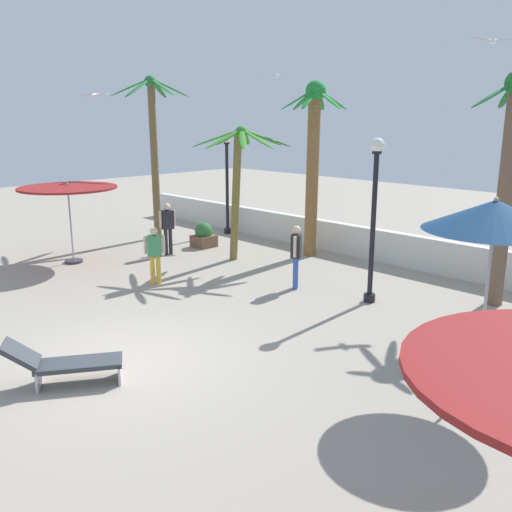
{
  "coord_description": "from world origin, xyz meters",
  "views": [
    {
      "loc": [
        8.45,
        -4.84,
        4.36
      ],
      "look_at": [
        0.0,
        3.33,
        1.4
      ],
      "focal_mm": 38.95,
      "sensor_mm": 36.0,
      "label": 1
    }
  ],
  "objects_px": {
    "lamp_post_0": "(374,209)",
    "seagull_1": "(277,75)",
    "palm_tree_1": "(509,167)",
    "lounge_chair_0": "(64,362)",
    "guest_1": "(168,224)",
    "seagull_0": "(95,95)",
    "guest_0": "(296,251)",
    "planter": "(204,236)",
    "palm_tree_2": "(153,138)",
    "seagull_2": "(492,41)",
    "patio_umbrella_0": "(68,192)",
    "guest_2": "(155,250)",
    "palm_tree_0": "(313,152)",
    "palm_tree_3": "(239,170)",
    "lamp_post_1": "(227,179)",
    "patio_umbrella_2": "(495,217)"
  },
  "relations": [
    {
      "from": "seagull_0",
      "to": "palm_tree_1",
      "type": "bearing_deg",
      "value": 21.91
    },
    {
      "from": "lamp_post_1",
      "to": "seagull_1",
      "type": "height_order",
      "value": "seagull_1"
    },
    {
      "from": "guest_1",
      "to": "seagull_2",
      "type": "bearing_deg",
      "value": 27.4
    },
    {
      "from": "palm_tree_1",
      "to": "guest_1",
      "type": "distance_m",
      "value": 10.1
    },
    {
      "from": "guest_1",
      "to": "seagull_1",
      "type": "relative_size",
      "value": 1.67
    },
    {
      "from": "patio_umbrella_0",
      "to": "lounge_chair_0",
      "type": "xyz_separation_m",
      "value": [
        7.43,
        -3.83,
        -1.79
      ]
    },
    {
      "from": "palm_tree_3",
      "to": "planter",
      "type": "xyz_separation_m",
      "value": [
        -2.3,
        0.43,
        -2.44
      ]
    },
    {
      "from": "palm_tree_0",
      "to": "seagull_2",
      "type": "relative_size",
      "value": 5.46
    },
    {
      "from": "patio_umbrella_0",
      "to": "palm_tree_3",
      "type": "relative_size",
      "value": 0.7
    },
    {
      "from": "lamp_post_0",
      "to": "seagull_2",
      "type": "height_order",
      "value": "seagull_2"
    },
    {
      "from": "lamp_post_0",
      "to": "seagull_1",
      "type": "distance_m",
      "value": 9.69
    },
    {
      "from": "guest_0",
      "to": "planter",
      "type": "xyz_separation_m",
      "value": [
        -5.42,
        1.3,
        -0.63
      ]
    },
    {
      "from": "palm_tree_0",
      "to": "lamp_post_0",
      "type": "distance_m",
      "value": 4.84
    },
    {
      "from": "lamp_post_1",
      "to": "lounge_chair_0",
      "type": "bearing_deg",
      "value": -53.7
    },
    {
      "from": "patio_umbrella_0",
      "to": "seagull_1",
      "type": "distance_m",
      "value": 8.93
    },
    {
      "from": "palm_tree_1",
      "to": "seagull_1",
      "type": "bearing_deg",
      "value": 164.75
    },
    {
      "from": "patio_umbrella_0",
      "to": "guest_2",
      "type": "height_order",
      "value": "patio_umbrella_0"
    },
    {
      "from": "palm_tree_0",
      "to": "lounge_chair_0",
      "type": "relative_size",
      "value": 2.87
    },
    {
      "from": "palm_tree_2",
      "to": "planter",
      "type": "distance_m",
      "value": 4.01
    },
    {
      "from": "palm_tree_1",
      "to": "lounge_chair_0",
      "type": "height_order",
      "value": "palm_tree_1"
    },
    {
      "from": "guest_1",
      "to": "patio_umbrella_0",
      "type": "bearing_deg",
      "value": -114.02
    },
    {
      "from": "palm_tree_0",
      "to": "lounge_chair_0",
      "type": "bearing_deg",
      "value": -73.18
    },
    {
      "from": "guest_0",
      "to": "seagull_1",
      "type": "relative_size",
      "value": 1.66
    },
    {
      "from": "lounge_chair_0",
      "to": "planter",
      "type": "distance_m",
      "value": 10.25
    },
    {
      "from": "palm_tree_0",
      "to": "seagull_2",
      "type": "distance_m",
      "value": 5.73
    },
    {
      "from": "patio_umbrella_2",
      "to": "seagull_2",
      "type": "distance_m",
      "value": 7.34
    },
    {
      "from": "patio_umbrella_0",
      "to": "palm_tree_2",
      "type": "distance_m",
      "value": 4.36
    },
    {
      "from": "palm_tree_3",
      "to": "seagull_1",
      "type": "bearing_deg",
      "value": 121.18
    },
    {
      "from": "palm_tree_0",
      "to": "guest_0",
      "type": "bearing_deg",
      "value": -55.85
    },
    {
      "from": "palm_tree_0",
      "to": "guest_0",
      "type": "xyz_separation_m",
      "value": [
        2.04,
        -3.01,
        -2.28
      ]
    },
    {
      "from": "lamp_post_1",
      "to": "planter",
      "type": "xyz_separation_m",
      "value": [
        1.12,
        -2.07,
        -1.72
      ]
    },
    {
      "from": "seagull_1",
      "to": "guest_2",
      "type": "bearing_deg",
      "value": -69.34
    },
    {
      "from": "palm_tree_2",
      "to": "guest_2",
      "type": "xyz_separation_m",
      "value": [
        4.9,
        -3.38,
        -2.68
      ]
    },
    {
      "from": "palm_tree_3",
      "to": "palm_tree_0",
      "type": "bearing_deg",
      "value": 63.3
    },
    {
      "from": "lamp_post_0",
      "to": "seagull_0",
      "type": "height_order",
      "value": "seagull_0"
    },
    {
      "from": "lamp_post_0",
      "to": "seagull_1",
      "type": "xyz_separation_m",
      "value": [
        -7.69,
        4.69,
        3.57
      ]
    },
    {
      "from": "palm_tree_2",
      "to": "seagull_2",
      "type": "relative_size",
      "value": 5.8
    },
    {
      "from": "palm_tree_3",
      "to": "palm_tree_1",
      "type": "bearing_deg",
      "value": 12.59
    },
    {
      "from": "lounge_chair_0",
      "to": "guest_0",
      "type": "relative_size",
      "value": 1.13
    },
    {
      "from": "patio_umbrella_2",
      "to": "guest_1",
      "type": "relative_size",
      "value": 1.88
    },
    {
      "from": "patio_umbrella_2",
      "to": "palm_tree_0",
      "type": "bearing_deg",
      "value": 147.89
    },
    {
      "from": "patio_umbrella_2",
      "to": "planter",
      "type": "height_order",
      "value": "patio_umbrella_2"
    },
    {
      "from": "seagull_1",
      "to": "planter",
      "type": "height_order",
      "value": "seagull_1"
    },
    {
      "from": "palm_tree_1",
      "to": "seagull_0",
      "type": "distance_m",
      "value": 11.67
    },
    {
      "from": "patio_umbrella_0",
      "to": "patio_umbrella_2",
      "type": "bearing_deg",
      "value": 4.91
    },
    {
      "from": "palm_tree_0",
      "to": "seagull_1",
      "type": "distance_m",
      "value": 4.98
    },
    {
      "from": "guest_1",
      "to": "seagull_0",
      "type": "distance_m",
      "value": 4.45
    },
    {
      "from": "palm_tree_1",
      "to": "palm_tree_2",
      "type": "relative_size",
      "value": 0.93
    },
    {
      "from": "palm_tree_3",
      "to": "guest_2",
      "type": "relative_size",
      "value": 2.66
    },
    {
      "from": "guest_2",
      "to": "palm_tree_1",
      "type": "bearing_deg",
      "value": 34.8
    }
  ]
}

